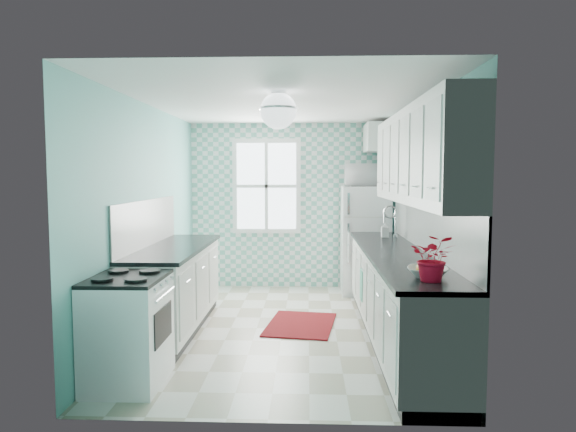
{
  "coord_description": "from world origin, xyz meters",
  "views": [
    {
      "loc": [
        0.27,
        -5.63,
        1.73
      ],
      "look_at": [
        0.05,
        0.25,
        1.25
      ],
      "focal_mm": 32.0,
      "sensor_mm": 36.0,
      "label": 1
    }
  ],
  "objects_px": {
    "fruit_bowl": "(428,272)",
    "potted_plant": "(433,258)",
    "fridge": "(365,240)",
    "sink": "(383,239)",
    "ceiling_light": "(278,110)",
    "stove": "(128,329)",
    "microwave": "(366,175)"
  },
  "relations": [
    {
      "from": "sink",
      "to": "fruit_bowl",
      "type": "relative_size",
      "value": 1.72
    },
    {
      "from": "sink",
      "to": "microwave",
      "type": "height_order",
      "value": "microwave"
    },
    {
      "from": "potted_plant",
      "to": "ceiling_light",
      "type": "bearing_deg",
      "value": 138.22
    },
    {
      "from": "stove",
      "to": "fruit_bowl",
      "type": "bearing_deg",
      "value": -1.99
    },
    {
      "from": "ceiling_light",
      "to": "fridge",
      "type": "bearing_deg",
      "value": 66.83
    },
    {
      "from": "stove",
      "to": "sink",
      "type": "height_order",
      "value": "sink"
    },
    {
      "from": "fridge",
      "to": "sink",
      "type": "bearing_deg",
      "value": -83.71
    },
    {
      "from": "fridge",
      "to": "potted_plant",
      "type": "relative_size",
      "value": 4.43
    },
    {
      "from": "ceiling_light",
      "to": "microwave",
      "type": "relative_size",
      "value": 0.6
    },
    {
      "from": "sink",
      "to": "microwave",
      "type": "xyz_separation_m",
      "value": [
        -0.09,
        1.1,
        0.79
      ]
    },
    {
      "from": "fruit_bowl",
      "to": "fridge",
      "type": "bearing_deg",
      "value": 91.48
    },
    {
      "from": "fridge",
      "to": "stove",
      "type": "bearing_deg",
      "value": -123.2
    },
    {
      "from": "stove",
      "to": "sink",
      "type": "relative_size",
      "value": 1.65
    },
    {
      "from": "fridge",
      "to": "fruit_bowl",
      "type": "bearing_deg",
      "value": -87.14
    },
    {
      "from": "fridge",
      "to": "sink",
      "type": "relative_size",
      "value": 2.93
    },
    {
      "from": "ceiling_light",
      "to": "fridge",
      "type": "xyz_separation_m",
      "value": [
        1.11,
        2.59,
        -1.54
      ]
    },
    {
      "from": "fridge",
      "to": "potted_plant",
      "type": "height_order",
      "value": "fridge"
    },
    {
      "from": "fruit_bowl",
      "to": "potted_plant",
      "type": "bearing_deg",
      "value": -90.0
    },
    {
      "from": "fridge",
      "to": "fruit_bowl",
      "type": "relative_size",
      "value": 5.04
    },
    {
      "from": "fruit_bowl",
      "to": "stove",
      "type": "bearing_deg",
      "value": 176.53
    },
    {
      "from": "fridge",
      "to": "sink",
      "type": "xyz_separation_m",
      "value": [
        0.09,
        -1.1,
        0.15
      ]
    },
    {
      "from": "ceiling_light",
      "to": "fruit_bowl",
      "type": "relative_size",
      "value": 1.13
    },
    {
      "from": "sink",
      "to": "fruit_bowl",
      "type": "height_order",
      "value": "sink"
    },
    {
      "from": "ceiling_light",
      "to": "potted_plant",
      "type": "bearing_deg",
      "value": -41.78
    },
    {
      "from": "fridge",
      "to": "fruit_bowl",
      "type": "height_order",
      "value": "fridge"
    },
    {
      "from": "stove",
      "to": "microwave",
      "type": "distance_m",
      "value": 4.26
    },
    {
      "from": "fruit_bowl",
      "to": "microwave",
      "type": "xyz_separation_m",
      "value": [
        -0.09,
        3.49,
        0.74
      ]
    },
    {
      "from": "fruit_bowl",
      "to": "potted_plant",
      "type": "distance_m",
      "value": 0.22
    },
    {
      "from": "fridge",
      "to": "stove",
      "type": "height_order",
      "value": "fridge"
    },
    {
      "from": "fridge",
      "to": "fruit_bowl",
      "type": "distance_m",
      "value": 3.5
    },
    {
      "from": "fridge",
      "to": "sink",
      "type": "height_order",
      "value": "fridge"
    },
    {
      "from": "fridge",
      "to": "microwave",
      "type": "xyz_separation_m",
      "value": [
        0.0,
        0.0,
        0.94
      ]
    }
  ]
}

